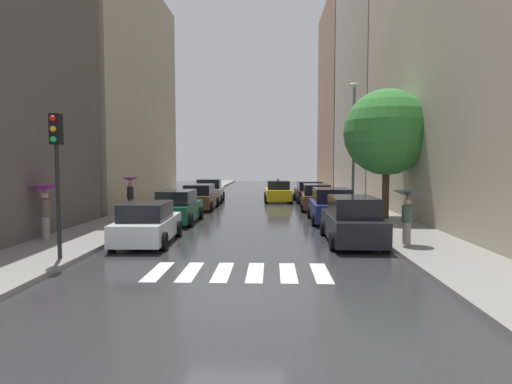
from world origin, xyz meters
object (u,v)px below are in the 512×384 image
object	(u,v)px
parked_car_left_fourth	(210,191)
pedestrian_by_kerb	(45,199)
parked_car_left_second	(178,208)
parked_car_right_third	(316,198)
parked_car_right_nearest	(352,221)
parked_car_right_fourth	(309,192)
taxi_midroad	(278,192)
street_tree_right	(387,132)
pedestrian_near_tree	(407,205)
pedestrian_foreground	(130,188)
traffic_light_left_corner	(56,154)
parked_car_left_nearest	(147,224)
parked_car_left_third	(200,197)
lamp_post_right	(354,139)
parked_car_right_second	(331,206)

from	to	relation	value
parked_car_left_fourth	pedestrian_by_kerb	bearing A→B (deg)	165.43
parked_car_left_second	parked_car_right_third	distance (m)	9.95
parked_car_left_fourth	parked_car_right_nearest	size ratio (longest dim) A/B	0.95
parked_car_left_second	pedestrian_by_kerb	world-z (taller)	pedestrian_by_kerb
parked_car_right_fourth	taxi_midroad	size ratio (longest dim) A/B	1.00
taxi_midroad	pedestrian_by_kerb	size ratio (longest dim) A/B	2.25
taxi_midroad	street_tree_right	distance (m)	12.92
parked_car_right_nearest	taxi_midroad	xyz separation A→B (m)	(-2.54, 17.29, -0.05)
parked_car_right_nearest	pedestrian_near_tree	xyz separation A→B (m)	(1.73, -1.00, 0.71)
pedestrian_foreground	traffic_light_left_corner	size ratio (longest dim) A/B	0.47
pedestrian_foreground	street_tree_right	size ratio (longest dim) A/B	0.31
pedestrian_near_tree	pedestrian_by_kerb	bearing A→B (deg)	-77.73
parked_car_right_nearest	parked_car_right_third	xyz separation A→B (m)	(-0.15, 11.62, -0.05)
parked_car_left_nearest	traffic_light_left_corner	xyz separation A→B (m)	(-1.69, -3.38, 2.56)
traffic_light_left_corner	parked_car_left_third	bearing A→B (deg)	83.74
pedestrian_foreground	street_tree_right	bearing A→B (deg)	21.66
parked_car_left_second	lamp_post_right	bearing A→B (deg)	-69.12
pedestrian_by_kerb	street_tree_right	xyz separation A→B (m)	(14.32, 6.67, 2.88)
parked_car_left_fourth	parked_car_right_second	size ratio (longest dim) A/B	1.01
parked_car_right_second	pedestrian_foreground	world-z (taller)	pedestrian_foreground
pedestrian_foreground	taxi_midroad	bearing A→B (deg)	76.73
pedestrian_near_tree	traffic_light_left_corner	distance (m)	11.57
parked_car_left_second	lamp_post_right	xyz separation A→B (m)	(9.35, 3.51, 3.59)
parked_car_left_nearest	pedestrian_by_kerb	bearing A→B (deg)	90.09
parked_car_left_second	parked_car_right_second	distance (m)	7.73
parked_car_right_fourth	parked_car_right_nearest	bearing A→B (deg)	179.22
parked_car_right_fourth	taxi_midroad	bearing A→B (deg)	77.74
parked_car_right_third	lamp_post_right	bearing A→B (deg)	-146.44
parked_car_left_nearest	parked_car_right_nearest	world-z (taller)	parked_car_right_nearest
parked_car_right_nearest	lamp_post_right	size ratio (longest dim) A/B	0.65
parked_car_left_third	pedestrian_foreground	xyz separation A→B (m)	(-3.21, -4.13, 0.85)
pedestrian_foreground	lamp_post_right	size ratio (longest dim) A/B	0.28
parked_car_right_second	taxi_midroad	xyz separation A→B (m)	(-2.53, 11.59, -0.04)
parked_car_right_nearest	parked_car_right_second	size ratio (longest dim) A/B	1.07
pedestrian_by_kerb	street_tree_right	size ratio (longest dim) A/B	0.31
traffic_light_left_corner	pedestrian_foreground	bearing A→B (deg)	97.73
parked_car_left_nearest	parked_car_right_third	size ratio (longest dim) A/B	0.94
pedestrian_near_tree	traffic_light_left_corner	world-z (taller)	traffic_light_left_corner
street_tree_right	pedestrian_foreground	bearing A→B (deg)	174.39
street_tree_right	parked_car_right_third	bearing A→B (deg)	118.73
parked_car_right_nearest	pedestrian_by_kerb	distance (m)	11.53
taxi_midroad	traffic_light_left_corner	xyz separation A→B (m)	(-6.83, -21.02, 2.52)
parked_car_left_third	traffic_light_left_corner	bearing A→B (deg)	173.75
parked_car_right_third	pedestrian_near_tree	world-z (taller)	pedestrian_near_tree
lamp_post_right	parked_car_right_fourth	bearing A→B (deg)	102.41
parked_car_left_second	traffic_light_left_corner	bearing A→B (deg)	169.83
parked_car_left_second	street_tree_right	distance (m)	11.26
street_tree_right	traffic_light_left_corner	bearing A→B (deg)	-140.95
parked_car_left_fourth	parked_car_right_second	distance (m)	13.82
parked_car_left_second	taxi_midroad	size ratio (longest dim) A/B	0.98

